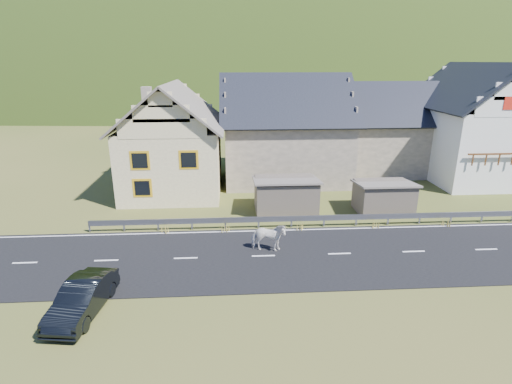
{
  "coord_description": "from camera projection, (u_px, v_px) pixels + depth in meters",
  "views": [
    {
      "loc": [
        -5.55,
        -18.53,
        9.67
      ],
      "look_at": [
        -4.2,
        2.92,
        2.57
      ],
      "focal_mm": 28.0,
      "sensor_mm": 36.0,
      "label": 1
    }
  ],
  "objects": [
    {
      "name": "mountain",
      "position": [
        252.0,
        123.0,
        198.07
      ],
      "size": [
        440.0,
        280.0,
        260.0
      ],
      "primitive_type": "ellipsoid",
      "color": "#253912",
      "rests_on": "ground"
    },
    {
      "name": "shed_left",
      "position": [
        286.0,
        196.0,
        26.62
      ],
      "size": [
        4.3,
        3.3,
        2.4
      ],
      "primitive_type": "cube",
      "color": "#655A4B",
      "rests_on": "ground"
    },
    {
      "name": "house_stone_a",
      "position": [
        285.0,
        123.0,
        33.63
      ],
      "size": [
        10.8,
        9.8,
        8.9
      ],
      "color": "tan",
      "rests_on": "ground"
    },
    {
      "name": "house_white",
      "position": [
        476.0,
        118.0,
        33.49
      ],
      "size": [
        8.8,
        10.8,
        9.7
      ],
      "color": "white",
      "rests_on": "ground"
    },
    {
      "name": "road",
      "position": [
        339.0,
        254.0,
        20.92
      ],
      "size": [
        60.0,
        7.0,
        0.04
      ],
      "primitive_type": "cube",
      "color": "black",
      "rests_on": "ground"
    },
    {
      "name": "house_stone_b",
      "position": [
        391.0,
        123.0,
        36.24
      ],
      "size": [
        9.8,
        8.8,
        8.1
      ],
      "color": "tan",
      "rests_on": "ground"
    },
    {
      "name": "lane_markings",
      "position": [
        339.0,
        254.0,
        20.91
      ],
      "size": [
        60.0,
        6.6,
        0.01
      ],
      "primitive_type": "cube",
      "color": "silver",
      "rests_on": "road"
    },
    {
      "name": "car",
      "position": [
        82.0,
        298.0,
        15.89
      ],
      "size": [
        1.93,
        4.21,
        1.34
      ],
      "primitive_type": "imported",
      "rotation": [
        0.0,
        0.0,
        -0.13
      ],
      "color": "black",
      "rests_on": "ground"
    },
    {
      "name": "shed_right",
      "position": [
        383.0,
        197.0,
        26.56
      ],
      "size": [
        3.8,
        2.9,
        2.2
      ],
      "primitive_type": "cube",
      "color": "#655A4B",
      "rests_on": "ground"
    },
    {
      "name": "house_cream",
      "position": [
        173.0,
        134.0,
        30.34
      ],
      "size": [
        7.8,
        9.8,
        8.3
      ],
      "color": "beige",
      "rests_on": "ground"
    },
    {
      "name": "conifer_patch",
      "position": [
        66.0,
        73.0,
        120.03
      ],
      "size": [
        76.0,
        50.0,
        28.0
      ],
      "primitive_type": "ellipsoid",
      "color": "black",
      "rests_on": "ground"
    },
    {
      "name": "ground",
      "position": [
        339.0,
        254.0,
        20.92
      ],
      "size": [
        160.0,
        160.0,
        0.0
      ],
      "primitive_type": "plane",
      "color": "#354717",
      "rests_on": "ground"
    },
    {
      "name": "horse",
      "position": [
        268.0,
        237.0,
        21.0
      ],
      "size": [
        1.15,
        1.97,
        1.56
      ],
      "primitive_type": "imported",
      "rotation": [
        0.0,
        0.0,
        1.4
      ],
      "color": "white",
      "rests_on": "road"
    },
    {
      "name": "guardrail",
      "position": [
        324.0,
        218.0,
        24.24
      ],
      "size": [
        28.1,
        0.09,
        0.75
      ],
      "color": "#93969B",
      "rests_on": "ground"
    }
  ]
}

